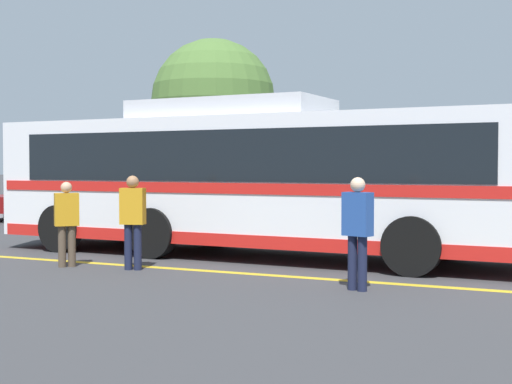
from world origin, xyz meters
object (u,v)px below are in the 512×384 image
(parked_car_1, at_px, (176,205))
(tree_1, at_px, (214,101))
(parked_car_0, at_px, (45,201))
(pedestrian_2, at_px, (133,217))
(transit_bus, at_px, (255,177))
(pedestrian_0, at_px, (67,219))
(pedestrian_1, at_px, (358,226))

(parked_car_1, relative_size, tree_1, 0.60)
(parked_car_0, relative_size, pedestrian_2, 3.04)
(transit_bus, xyz_separation_m, pedestrian_0, (-2.46, -2.80, -0.73))
(parked_car_0, relative_size, pedestrian_0, 3.27)
(pedestrian_1, xyz_separation_m, tree_1, (-9.46, 13.39, 3.28))
(parked_car_0, xyz_separation_m, pedestrian_2, (8.75, -7.82, 0.24))
(parked_car_0, relative_size, tree_1, 0.77)
(transit_bus, height_order, pedestrian_1, transit_bus)
(transit_bus, xyz_separation_m, parked_car_0, (-9.91, 5.21, -0.90))
(transit_bus, distance_m, parked_car_0, 11.23)
(pedestrian_1, distance_m, pedestrian_2, 4.19)
(parked_car_1, xyz_separation_m, pedestrian_1, (7.72, -7.75, 0.23))
(pedestrian_1, relative_size, pedestrian_2, 1.00)
(pedestrian_0, distance_m, pedestrian_1, 5.47)
(pedestrian_2, xyz_separation_m, tree_1, (-5.29, 13.00, 3.29))
(parked_car_0, bearing_deg, tree_1, -37.90)
(parked_car_1, distance_m, pedestrian_1, 10.94)
(pedestrian_0, height_order, pedestrian_2, pedestrian_2)
(pedestrian_0, height_order, tree_1, tree_1)
(pedestrian_0, distance_m, tree_1, 14.18)
(pedestrian_2, bearing_deg, parked_car_1, 100.09)
(transit_bus, xyz_separation_m, tree_1, (-6.45, 10.39, 2.63))
(transit_bus, height_order, parked_car_1, transit_bus)
(tree_1, bearing_deg, transit_bus, -58.16)
(pedestrian_2, bearing_deg, tree_1, 96.48)
(transit_bus, distance_m, parked_car_1, 6.74)
(parked_car_0, xyz_separation_m, pedestrian_1, (12.92, -8.21, 0.24))
(transit_bus, relative_size, parked_car_0, 2.31)
(transit_bus, relative_size, parked_car_1, 2.94)
(parked_car_1, distance_m, pedestrian_2, 8.17)
(parked_car_1, relative_size, pedestrian_0, 2.57)
(pedestrian_1, height_order, tree_1, tree_1)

